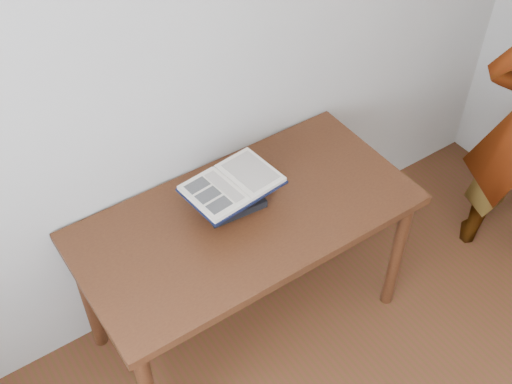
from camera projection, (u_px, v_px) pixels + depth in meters
desk at (246, 230)px, 2.70m from camera, size 1.41×0.71×0.76m
book_stack at (232, 196)px, 2.62m from camera, size 0.26×0.19×0.12m
open_book at (232, 184)px, 2.56m from camera, size 0.40×0.30×0.03m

